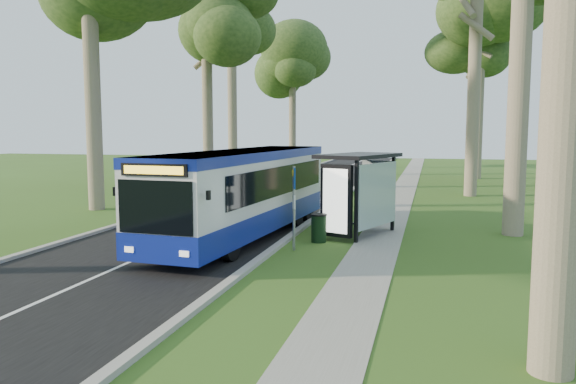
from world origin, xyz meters
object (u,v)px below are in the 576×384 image
object	(u,v)px
litter_bin	(319,228)
car_silver	(243,170)
car_white	(214,177)
bus	(244,193)
bus_shelter	(361,179)
bus_stop_sign	(294,198)

from	to	relation	value
litter_bin	car_silver	size ratio (longest dim) A/B	0.22
litter_bin	car_white	bearing A→B (deg)	122.69
litter_bin	car_white	xyz separation A→B (m)	(-9.87, 15.38, 0.24)
bus	car_white	bearing A→B (deg)	119.88
litter_bin	bus_shelter	bearing A→B (deg)	44.72
bus	litter_bin	size ratio (longest dim) A/B	12.19
car_white	car_silver	world-z (taller)	car_white
bus	car_silver	world-z (taller)	bus
bus_shelter	bus	bearing A→B (deg)	-144.87
bus_shelter	litter_bin	xyz separation A→B (m)	(-1.24, -1.22, -1.56)
bus	bus_stop_sign	bearing A→B (deg)	-33.21
car_white	car_silver	xyz separation A→B (m)	(-0.11, 5.93, -0.01)
bus_shelter	car_silver	size ratio (longest dim) A/B	0.87
bus_stop_sign	bus_shelter	distance (m)	3.21
bus	bus_shelter	size ratio (longest dim) A/B	3.05
car_silver	bus_stop_sign	bearing A→B (deg)	-45.36
car_white	bus	bearing A→B (deg)	-74.03
car_white	bus_shelter	bearing A→B (deg)	-61.34
car_silver	bus_shelter	bearing A→B (deg)	-38.81
bus_stop_sign	car_white	xyz separation A→B (m)	(-9.38, 16.83, -0.90)
bus_stop_sign	litter_bin	size ratio (longest dim) A/B	2.77
bus_shelter	car_silver	world-z (taller)	bus_shelter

